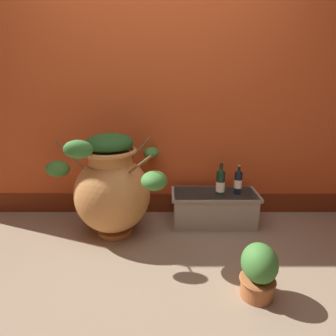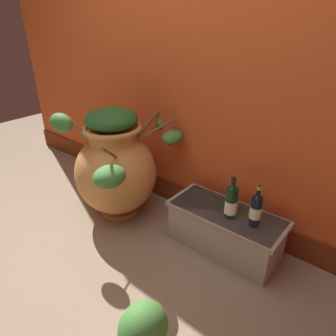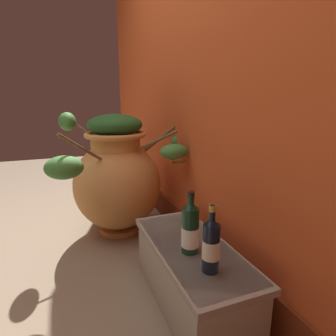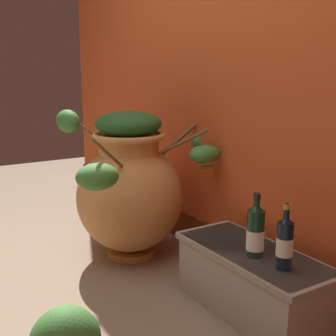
% 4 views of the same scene
% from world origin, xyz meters
% --- Properties ---
extents(ground_plane, '(7.00, 7.00, 0.00)m').
position_xyz_m(ground_plane, '(0.00, 0.00, 0.00)').
color(ground_plane, gray).
extents(back_wall, '(4.40, 0.33, 2.60)m').
position_xyz_m(back_wall, '(-0.00, 1.20, 1.29)').
color(back_wall, '#D15123').
rests_on(back_wall, ground_plane).
extents(terracotta_urn, '(1.10, 1.06, 0.90)m').
position_xyz_m(terracotta_urn, '(-0.37, 0.68, 0.43)').
color(terracotta_urn, '#D68E4C').
rests_on(terracotta_urn, ground_plane).
extents(stone_ledge, '(0.79, 0.34, 0.31)m').
position_xyz_m(stone_ledge, '(0.53, 0.86, 0.17)').
color(stone_ledge, '#B2A893').
rests_on(stone_ledge, ground_plane).
extents(wine_bottle_left, '(0.07, 0.07, 0.28)m').
position_xyz_m(wine_bottle_left, '(0.73, 0.84, 0.43)').
color(wine_bottle_left, black).
rests_on(wine_bottle_left, stone_ledge).
extents(wine_bottle_middle, '(0.08, 0.08, 0.29)m').
position_xyz_m(wine_bottle_middle, '(0.57, 0.83, 0.43)').
color(wine_bottle_middle, black).
rests_on(wine_bottle_middle, stone_ledge).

